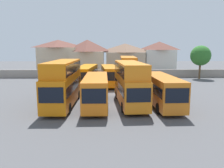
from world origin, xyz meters
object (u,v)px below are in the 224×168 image
Objects in this scene: bus_6 at (110,74)px; bus_4 at (162,89)px; bus_5 at (86,74)px; house_terrace_centre at (88,56)px; bus_7 at (128,69)px; tree_left_of_lot at (201,56)px; bus_1 at (63,81)px; house_terrace_far_right at (159,57)px; bus_3 at (130,81)px; bus_2 at (96,89)px; house_terrace_right at (125,58)px; house_terrace_left at (59,56)px.

bus_4 is at bearing 16.83° from bus_6.
house_terrace_centre reaches higher than bus_5.
tree_left_of_lot is (16.12, 7.66, 2.11)m from bus_7.
house_terrace_far_right is at bearing 152.02° from bus_1.
bus_1 is at bearing -118.79° from house_terrace_far_right.
bus_6 is (-2.15, 14.04, -0.86)m from bus_3.
house_terrace_right reaches higher than bus_2.
bus_5 is at bearing 175.38° from bus_1.
bus_4 is 0.88× the size of bus_5.
tree_left_of_lot is (24.78, -10.39, 0.51)m from house_terrace_centre.
house_terrace_left is 34.25m from tree_left_of_lot.
house_terrace_centre is (-1.31, 18.52, 2.47)m from bus_5.
house_terrace_right reaches higher than bus_7.
bus_1 is 34.30m from house_terrace_left.
bus_5 is 1.14× the size of house_terrace_right.
house_terrace_far_right is at bearing 6.34° from house_terrace_right.
bus_3 is (7.57, 0.14, -0.09)m from bus_1.
bus_1 is at bearing -97.55° from bus_2.
bus_1 is 0.99× the size of bus_7.
bus_6 is 21.15m from tree_left_of_lot.
house_terrace_far_right reaches higher than bus_7.
bus_2 is 1.18× the size of house_terrace_centre.
house_terrace_left reaches higher than bus_2.
bus_3 is 1.46× the size of tree_left_of_lot.
house_terrace_centre reaches higher than bus_7.
house_terrace_left reaches higher than tree_left_of_lot.
house_terrace_right is (8.36, 19.22, 1.98)m from bus_5.
bus_6 is 3.39m from bus_7.
house_terrace_far_right reaches higher than house_terrace_right.
bus_6 is at bearing -82.78° from bus_7.
bus_7 is at bearing 149.80° from bus_1.
bus_7 is (3.26, 0.26, 0.90)m from bus_6.
house_terrace_left reaches higher than bus_5.
house_terrace_far_right is at bearing 155.63° from bus_7.
house_terrace_far_right is at bearing 155.98° from bus_2.
bus_6 is at bearing -123.75° from house_terrace_far_right.
bus_5 is at bearing -83.61° from bus_7.
house_terrace_right is 1.45× the size of tree_left_of_lot.
bus_1 is 1.06× the size of house_terrace_left.
bus_7 is at bearing -154.59° from tree_left_of_lot.
house_terrace_right reaches higher than bus_4.
house_terrace_far_right is (13.38, 20.02, 2.27)m from bus_6.
tree_left_of_lot reaches higher than bus_5.
bus_4 reaches higher than bus_6.
house_terrace_right is 18.77m from tree_left_of_lot.
bus_3 is 1.01× the size of house_terrace_left.
house_terrace_left is 1.24× the size of house_terrace_far_right.
bus_6 is 23.32m from house_terrace_left.
bus_5 is 7.42m from bus_7.
house_terrace_far_right is at bearing 144.01° from bus_5.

